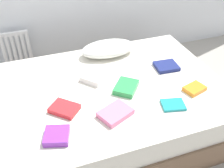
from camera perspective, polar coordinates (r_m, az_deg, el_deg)
name	(u,v)px	position (r m, az deg, el deg)	size (l,w,h in m)	color
ground_plane	(114,125)	(2.68, 0.36, -8.86)	(8.00, 8.00, 0.00)	#9E998E
bed	(114,106)	(2.51, 0.38, -4.91)	(2.00, 1.50, 0.50)	brown
radiator	(17,51)	(3.35, -20.00, 6.79)	(0.33, 0.04, 0.49)	white
pillow	(108,49)	(2.76, -0.85, 7.75)	(0.57, 0.31, 0.15)	white
textbook_white	(92,79)	(2.39, -4.28, 1.20)	(0.20, 0.14, 0.05)	white
textbook_navy	(166,66)	(2.62, 11.75, 3.82)	(0.22, 0.19, 0.04)	navy
textbook_red	(64,109)	(2.11, -10.34, -5.30)	(0.21, 0.16, 0.04)	red
textbook_teal	(173,105)	(2.18, 13.18, -4.44)	(0.18, 0.14, 0.02)	teal
textbook_pink	(115,113)	(2.03, 0.74, -6.37)	(0.25, 0.18, 0.05)	pink
textbook_orange	(195,89)	(2.39, 17.56, -0.99)	(0.18, 0.13, 0.04)	orange
textbook_green	(126,87)	(2.29, 3.10, -0.70)	(0.23, 0.17, 0.05)	green
textbook_purple	(57,136)	(1.91, -11.95, -10.98)	(0.17, 0.17, 0.05)	purple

